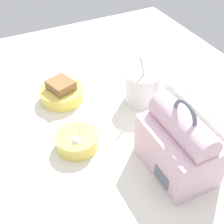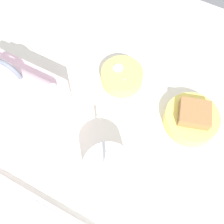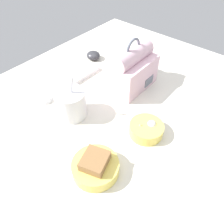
# 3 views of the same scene
# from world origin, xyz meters

# --- Properties ---
(desk_surface) EXTENTS (1.40, 1.10, 0.02)m
(desk_surface) POSITION_xyz_m (0.00, 0.00, 0.01)
(desk_surface) COLOR silver
(desk_surface) RESTS_ON ground
(keyboard) EXTENTS (0.31, 0.12, 0.02)m
(keyboard) POSITION_xyz_m (0.05, 0.29, 0.03)
(keyboard) COLOR silver
(keyboard) RESTS_ON desk_surface
(lunch_bag) EXTENTS (0.20, 0.13, 0.21)m
(lunch_bag) POSITION_xyz_m (0.20, 0.05, 0.10)
(lunch_bag) COLOR beige
(lunch_bag) RESTS_ON desk_surface
(soup_cup) EXTENTS (0.11, 0.11, 0.17)m
(soup_cup) POSITION_xyz_m (-0.08, 0.11, 0.07)
(soup_cup) COLOR silver
(soup_cup) RESTS_ON desk_surface
(bento_bowl_sandwich) EXTENTS (0.14, 0.14, 0.07)m
(bento_bowl_sandwich) POSITION_xyz_m (-0.19, -0.12, 0.05)
(bento_bowl_sandwich) COLOR #EFD65B
(bento_bowl_sandwich) RESTS_ON desk_surface
(bento_bowl_snacks) EXTENTS (0.12, 0.12, 0.05)m
(bento_bowl_snacks) POSITION_xyz_m (0.02, -0.15, 0.04)
(bento_bowl_snacks) COLOR #EFD65B
(bento_bowl_snacks) RESTS_ON desk_surface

